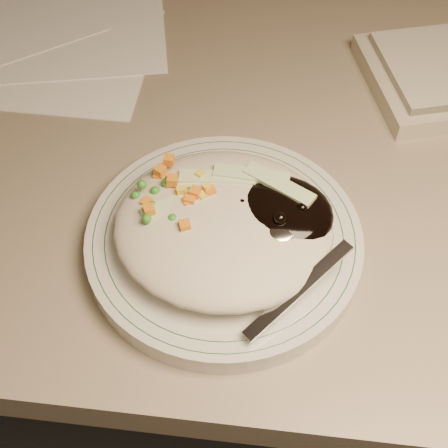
# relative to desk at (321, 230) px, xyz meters

# --- Properties ---
(desk) EXTENTS (1.40, 0.70, 0.74)m
(desk) POSITION_rel_desk_xyz_m (0.00, 0.00, 0.00)
(desk) COLOR gray
(desk) RESTS_ON ground
(plate) EXTENTS (0.25, 0.25, 0.02)m
(plate) POSITION_rel_desk_xyz_m (-0.11, -0.19, 0.21)
(plate) COLOR silver
(plate) RESTS_ON desk
(plate_rim) EXTENTS (0.24, 0.24, 0.00)m
(plate_rim) POSITION_rel_desk_xyz_m (-0.11, -0.19, 0.22)
(plate_rim) COLOR #144723
(plate_rim) RESTS_ON plate
(meal) EXTENTS (0.21, 0.19, 0.05)m
(meal) POSITION_rel_desk_xyz_m (-0.11, -0.19, 0.24)
(meal) COLOR #BCB199
(meal) RESTS_ON plate
(papers) EXTENTS (0.45, 0.35, 0.00)m
(papers) POSITION_rel_desk_xyz_m (-0.41, 0.11, 0.20)
(papers) COLOR white
(papers) RESTS_ON desk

